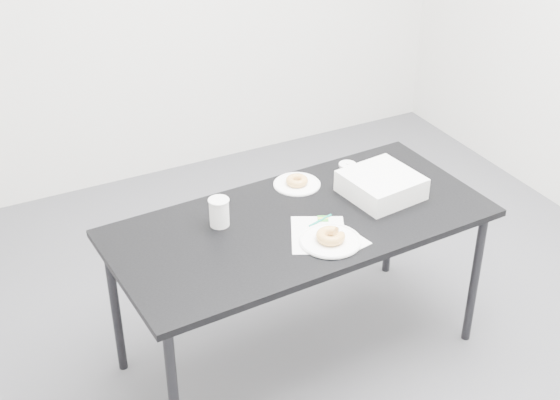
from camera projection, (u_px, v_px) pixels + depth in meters
name	position (u px, v px, depth m)	size (l,w,h in m)	color
floor	(310.00, 357.00, 3.59)	(4.00, 4.00, 0.00)	#47474C
table	(300.00, 231.00, 3.27)	(1.63, 0.83, 0.73)	black
scorecard	(318.00, 235.00, 3.15)	(0.22, 0.28, 0.00)	white
logo_patch	(323.00, 219.00, 3.25)	(0.04, 0.04, 0.00)	green
pen	(320.00, 220.00, 3.23)	(0.01, 0.01, 0.13)	#0B836A
napkin	(341.00, 241.00, 3.11)	(0.17, 0.17, 0.00)	white
plate_near	(330.00, 241.00, 3.10)	(0.25, 0.25, 0.01)	white
donut_near	(331.00, 236.00, 3.09)	(0.12, 0.12, 0.04)	#D78944
plate_far	(297.00, 184.00, 3.49)	(0.21, 0.21, 0.01)	white
donut_far	(297.00, 181.00, 3.48)	(0.10, 0.10, 0.03)	#D78944
coffee_cup	(219.00, 212.00, 3.18)	(0.08, 0.08, 0.12)	white
cup_lid	(348.00, 165.00, 3.64)	(0.08, 0.08, 0.01)	white
bakery_box	(381.00, 185.00, 3.40)	(0.29, 0.29, 0.10)	silver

